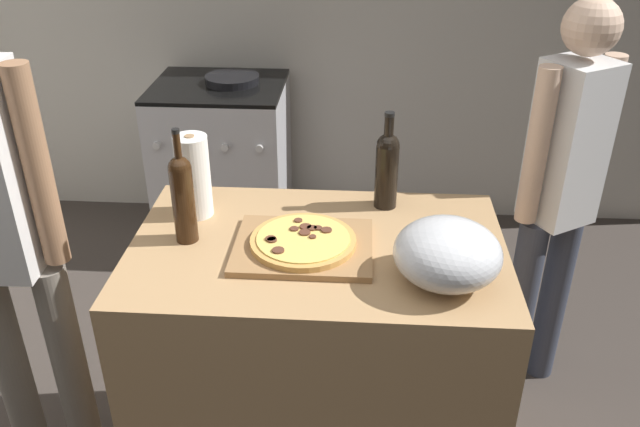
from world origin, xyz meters
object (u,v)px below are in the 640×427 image
Objects in this scene: paper_towel_roll at (194,176)px; person_in_red at (559,190)px; person_in_stripes at (4,230)px; wine_bottle_green at (387,166)px; stove at (224,164)px; wine_bottle_clear at (183,195)px; mixing_bowl at (447,254)px; pizza at (303,240)px.

paper_towel_roll is 0.17× the size of person_in_red.
person_in_stripes is (-0.53, -0.20, -0.10)m from paper_towel_roll.
wine_bottle_green is 0.34× the size of stove.
wine_bottle_clear is 0.37× the size of stove.
mixing_bowl is at bearing -23.42° from paper_towel_roll.
person_in_stripes is (-0.89, -0.01, 0.01)m from pizza.
person_in_stripes is at bearing -175.15° from wine_bottle_clear.
person_in_red reaches higher than pizza.
mixing_bowl reaches higher than stove.
pizza is 1.03m from person_in_red.
pizza is 0.37m from wine_bottle_clear.
person_in_stripes is (-1.28, 0.12, -0.05)m from mixing_bowl.
person_in_stripes reaches higher than wine_bottle_clear.
wine_bottle_green is at bearing 14.87° from person_in_stripes.
wine_bottle_clear is 1.72m from stove.
mixing_bowl is at bearing -18.69° from pizza.
wine_bottle_green is 1.69m from stove.
person_in_red is at bearing 22.56° from wine_bottle_clear.
wine_bottle_green is (0.24, 0.29, 0.11)m from pizza.
person_in_stripes is (-0.30, -1.63, 0.52)m from stove.
pizza is at bearing 161.31° from mixing_bowl.
pizza reaches higher than stove.
person_in_stripes is at bearing -100.33° from stove.
paper_towel_roll is at bearing 21.14° from person_in_stripes.
paper_towel_roll is 0.84× the size of wine_bottle_green.
wine_bottle_green is 0.21× the size of person_in_red.
mixing_bowl is 1.29m from person_in_stripes.
pizza is at bearing -5.51° from wine_bottle_clear.
wine_bottle_green reaches higher than paper_towel_roll.
wine_bottle_clear is at bearing 174.49° from pizza.
pizza is at bearing -130.12° from wine_bottle_green.
wine_bottle_green reaches higher than mixing_bowl.
wine_bottle_green is at bearing 9.03° from paper_towel_roll.
mixing_bowl is at bearing -125.38° from person_in_red.
wine_bottle_green is at bearing 49.88° from pizza.
person_in_stripes is at bearing 174.56° from mixing_bowl.
person_in_red reaches higher than stove.
wine_bottle_clear is at bearing 167.33° from mixing_bowl.
wine_bottle_clear is 1.34m from person_in_red.
paper_towel_roll is 0.16m from wine_bottle_clear.
mixing_bowl is 0.82m from paper_towel_roll.
mixing_bowl is 0.18× the size of person_in_red.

